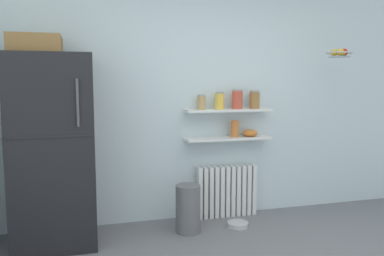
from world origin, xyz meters
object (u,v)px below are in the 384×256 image
storage_jar_1 (220,101)px  storage_jar_3 (255,100)px  storage_jar_2 (237,99)px  refrigerator (53,147)px  pet_food_bowl (238,225)px  radiator (226,191)px  trash_bin (188,209)px  storage_jar_0 (201,102)px  hanging_fruit_basket (340,53)px  vase (235,129)px  shelf_bowl (250,133)px

storage_jar_1 → storage_jar_3: 0.41m
storage_jar_2 → refrigerator: bearing=-173.0°
storage_jar_1 → pet_food_bowl: 1.32m
storage_jar_3 → radiator: bearing=174.4°
refrigerator → trash_bin: 1.43m
radiator → refrigerator: bearing=-171.7°
trash_bin → storage_jar_2: bearing=26.1°
storage_jar_0 → storage_jar_3: storage_jar_3 is taller
storage_jar_0 → hanging_fruit_basket: size_ratio=0.58×
radiator → storage_jar_1: (-0.10, -0.03, 1.01)m
radiator → storage_jar_2: (0.10, -0.03, 1.03)m
radiator → vase: bearing=-21.4°
radiator → storage_jar_1: bearing=-163.7°
refrigerator → hanging_fruit_basket: bearing=-1.4°
radiator → vase: (0.08, -0.03, 0.71)m
storage_jar_0 → trash_bin: 1.12m
storage_jar_2 → vase: bearing=-180.0°
storage_jar_3 → trash_bin: bearing=-159.6°
radiator → shelf_bowl: bearing=-6.6°
storage_jar_2 → trash_bin: bearing=-153.9°
storage_jar_2 → pet_food_bowl: storage_jar_2 is taller
storage_jar_1 → storage_jar_3: (0.41, 0.00, 0.01)m
storage_jar_3 → shelf_bowl: bearing=180.0°
storage_jar_0 → pet_food_bowl: bearing=-47.1°
storage_jar_2 → pet_food_bowl: (-0.11, -0.33, -1.29)m
shelf_bowl → trash_bin: shelf_bowl is taller
radiator → storage_jar_2: storage_jar_2 is taller
radiator → hanging_fruit_basket: size_ratio=2.46×
radiator → hanging_fruit_basket: hanging_fruit_basket is taller
storage_jar_1 → vase: storage_jar_1 is taller
radiator → storage_jar_1: storage_jar_1 is taller
storage_jar_3 → storage_jar_1: bearing=180.0°
storage_jar_1 → storage_jar_2: size_ratio=0.88×
hanging_fruit_basket → storage_jar_3: bearing=160.1°
pet_food_bowl → trash_bin: bearing=178.7°
storage_jar_0 → hanging_fruit_basket: hanging_fruit_basket is taller
refrigerator → hanging_fruit_basket: refrigerator is taller
shelf_bowl → hanging_fruit_basket: (0.89, -0.31, 0.87)m
radiator → storage_jar_2: size_ratio=3.18×
vase → trash_bin: size_ratio=0.38×
storage_jar_1 → vase: 0.36m
refrigerator → pet_food_bowl: (1.79, -0.09, -0.89)m
storage_jar_2 → storage_jar_3: storage_jar_2 is taller
shelf_bowl → storage_jar_2: bearing=180.0°
trash_bin → pet_food_bowl: 0.58m
radiator → pet_food_bowl: bearing=-90.7°
storage_jar_1 → storage_jar_0: bearing=180.0°
trash_bin → hanging_fruit_basket: bearing=0.3°
vase → pet_food_bowl: 1.02m
storage_jar_0 → shelf_bowl: storage_jar_0 is taller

